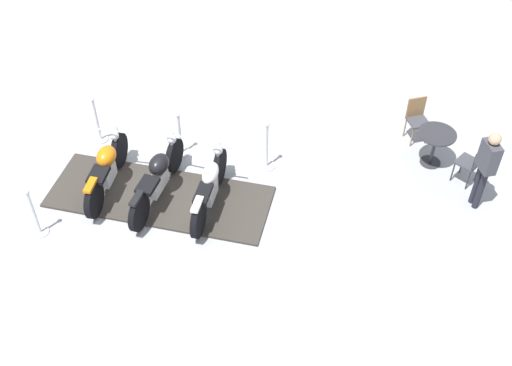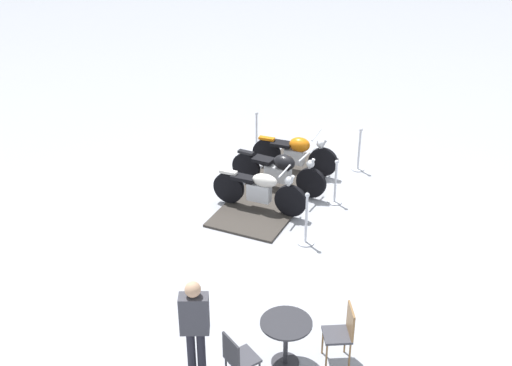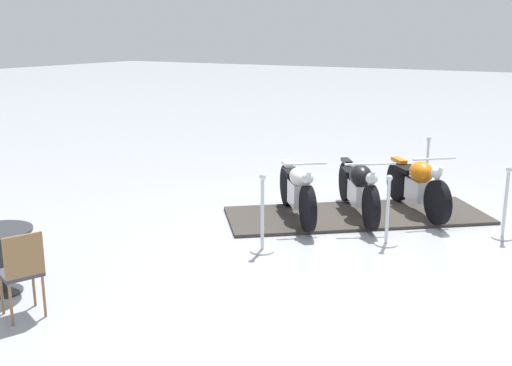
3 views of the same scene
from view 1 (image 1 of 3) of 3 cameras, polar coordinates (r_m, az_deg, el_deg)
ground_plane at (r=12.25m, az=-8.68°, el=-1.31°), size 80.00×80.00×0.00m
display_platform at (r=12.23m, az=-8.69°, el=-1.23°), size 4.25×3.84×0.05m
motorcycle_cream at (r=11.63m, az=-4.22°, el=-0.28°), size 1.44×1.71×1.02m
motorcycle_black at (r=11.91m, az=-8.85°, el=0.61°), size 1.43×1.96×1.00m
motorcycle_copper at (r=12.26m, az=-13.34°, el=1.34°), size 1.50×1.63×1.01m
stanchion_right_rear at (r=13.55m, az=-14.06°, el=5.02°), size 0.31×0.31×1.09m
stanchion_left_rear at (r=11.89m, az=-19.23°, el=-3.06°), size 0.30×0.30×1.07m
stanchion_right_front at (r=12.53m, az=0.99°, el=2.68°), size 0.34×0.34×1.11m
stanchion_right_mid at (r=12.95m, az=-6.81°, el=3.82°), size 0.33×0.33×1.02m
cafe_table at (r=12.95m, az=15.90°, el=3.68°), size 0.76×0.76×0.77m
cafe_chair_near_table at (r=12.74m, az=18.90°, el=1.82°), size 0.45×0.45×0.91m
cafe_chair_across_table at (r=13.51m, az=14.33°, el=5.81°), size 0.52×0.52×0.96m
bystander_person at (r=12.00m, az=20.09°, el=1.64°), size 0.46×0.37×1.72m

